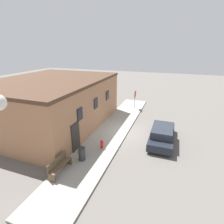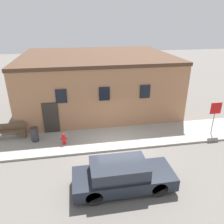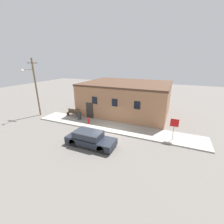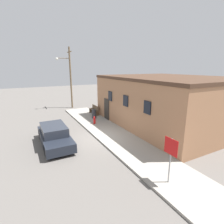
% 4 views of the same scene
% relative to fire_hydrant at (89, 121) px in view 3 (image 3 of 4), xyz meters
% --- Properties ---
extents(ground_plane, '(80.00, 80.00, 0.00)m').
position_rel_fire_hydrant_xyz_m(ground_plane, '(3.10, -1.14, -0.47)').
color(ground_plane, '#66605B').
extents(sidewalk, '(19.74, 2.85, 0.12)m').
position_rel_fire_hydrant_xyz_m(sidewalk, '(3.10, 0.28, -0.41)').
color(sidewalk, '#9E998E').
rests_on(sidewalk, ground).
extents(brick_building, '(11.88, 9.25, 4.44)m').
position_rel_fire_hydrant_xyz_m(brick_building, '(2.72, 6.27, 1.75)').
color(brick_building, '#A87551').
rests_on(brick_building, ground).
extents(fire_hydrant, '(0.43, 0.21, 0.70)m').
position_rel_fire_hydrant_xyz_m(fire_hydrant, '(0.00, 0.00, 0.00)').
color(fire_hydrant, red).
rests_on(fire_hydrant, sidewalk).
extents(stop_sign, '(0.75, 0.06, 2.15)m').
position_rel_fire_hydrant_xyz_m(stop_sign, '(9.56, -0.27, 1.17)').
color(stop_sign, gray).
rests_on(stop_sign, sidewalk).
extents(bench, '(1.77, 0.44, 0.95)m').
position_rel_fire_hydrant_xyz_m(bench, '(-3.30, 1.34, 0.13)').
color(bench, brown).
rests_on(bench, sidewalk).
extents(trash_bin, '(0.48, 0.48, 0.90)m').
position_rel_fire_hydrant_xyz_m(trash_bin, '(-1.77, 0.68, 0.10)').
color(trash_bin, '#333338').
rests_on(trash_bin, sidewalk).
extents(utility_pole, '(1.80, 1.83, 7.70)m').
position_rel_fire_hydrant_xyz_m(utility_pole, '(-8.10, -0.02, 3.76)').
color(utility_pole, brown).
rests_on(utility_pole, ground).
extents(parked_car, '(4.55, 1.77, 1.36)m').
position_rel_fire_hydrant_xyz_m(parked_car, '(2.68, -4.07, 0.19)').
color(parked_car, black).
rests_on(parked_car, ground).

